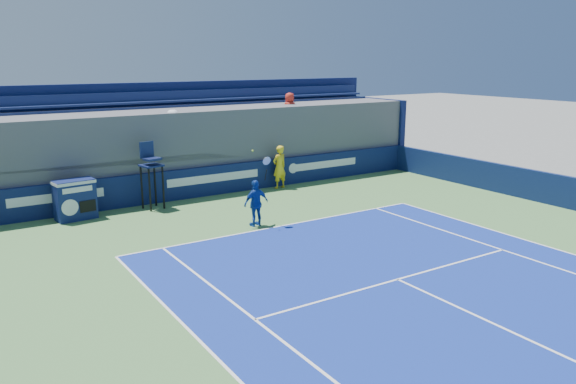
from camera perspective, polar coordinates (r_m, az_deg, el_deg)
ball_person at (r=23.81m, az=-0.88°, el=2.56°), size 0.72×0.52×1.84m
back_hoarding at (r=22.90m, az=-7.59°, el=1.17°), size 20.40×0.21×1.20m
match_clock at (r=20.55m, az=-20.84°, el=-0.63°), size 1.39×0.87×1.40m
umpire_chair at (r=21.03m, az=-13.75°, el=2.37°), size 0.83×0.83×2.48m
tennis_player at (r=18.46m, az=-3.26°, el=-1.10°), size 0.96×0.45×2.57m
stadium_seating at (r=24.52m, az=-9.76°, el=4.83°), size 21.00×4.05×4.40m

